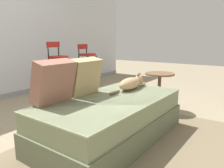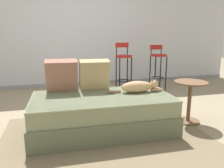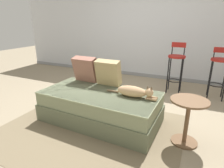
# 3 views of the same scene
# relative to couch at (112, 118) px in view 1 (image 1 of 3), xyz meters

# --- Properties ---
(ground_plane) EXTENTS (16.00, 16.00, 0.00)m
(ground_plane) POSITION_rel_couch_xyz_m (0.00, 0.40, -0.23)
(ground_plane) COLOR gray
(ground_plane) RESTS_ON ground
(area_rug) EXTENTS (2.44, 1.99, 0.01)m
(area_rug) POSITION_rel_couch_xyz_m (0.00, -0.30, -0.23)
(area_rug) COLOR #75664C
(area_rug) RESTS_ON ground
(couch) EXTENTS (1.76, 0.94, 0.46)m
(couch) POSITION_rel_couch_xyz_m (0.00, 0.00, 0.00)
(couch) COLOR #636B50
(couch) RESTS_ON ground
(throw_pillow_corner) EXTENTS (0.42, 0.26, 0.43)m
(throw_pillow_corner) POSITION_rel_couch_xyz_m (-0.47, 0.36, 0.44)
(throw_pillow_corner) COLOR #936051
(throw_pillow_corner) RESTS_ON couch
(throw_pillow_middle) EXTENTS (0.40, 0.24, 0.42)m
(throw_pillow_middle) POSITION_rel_couch_xyz_m (-0.03, 0.35, 0.44)
(throw_pillow_middle) COLOR tan
(throw_pillow_middle) RESTS_ON couch
(cat) EXTENTS (0.74, 0.17, 0.19)m
(cat) POSITION_rel_couch_xyz_m (0.50, 0.05, 0.30)
(cat) COLOR tan
(cat) RESTS_ON couch
(bar_stool_near_window) EXTENTS (0.34, 0.34, 1.04)m
(bar_stool_near_window) POSITION_rel_couch_xyz_m (0.83, 1.75, 0.40)
(bar_stool_near_window) COLOR black
(bar_stool_near_window) RESTS_ON ground
(bar_stool_by_doorway) EXTENTS (0.34, 0.34, 0.98)m
(bar_stool_by_doorway) POSITION_rel_couch_xyz_m (1.62, 1.74, 0.40)
(bar_stool_by_doorway) COLOR black
(bar_stool_by_doorway) RESTS_ON ground
(side_table) EXTENTS (0.44, 0.44, 0.58)m
(side_table) POSITION_rel_couch_xyz_m (1.22, -0.04, 0.14)
(side_table) COLOR brown
(side_table) RESTS_ON ground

